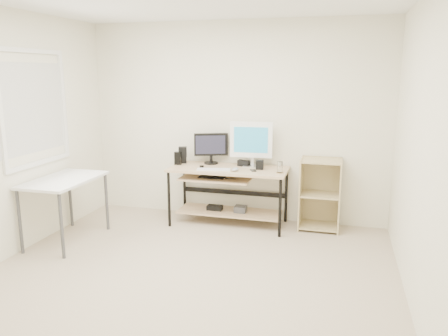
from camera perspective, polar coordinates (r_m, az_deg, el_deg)
name	(u,v)px	position (r m, az deg, el deg)	size (l,w,h in m)	color
room	(169,143)	(4.00, -7.17, 3.32)	(4.01, 4.01, 2.62)	#BBA990
desk	(227,184)	(5.62, 0.35, -2.08)	(1.50, 0.65, 0.75)	tan
side_table	(64,185)	(5.35, -20.14, -2.15)	(0.60, 1.00, 0.75)	white
shelf_unit	(320,193)	(5.63, 12.44, -3.27)	(0.50, 0.40, 0.90)	tan
black_monitor	(211,146)	(5.79, -1.71, 2.84)	(0.43, 0.21, 0.41)	black
white_imac	(251,141)	(5.59, 3.57, 3.55)	(0.55, 0.17, 0.58)	silver
keyboard	(214,169)	(5.45, -1.38, -0.18)	(0.42, 0.12, 0.01)	white
mouse	(235,169)	(5.38, 1.46, -0.18)	(0.08, 0.13, 0.04)	#A8A8AC
center_speaker	(244,163)	(5.67, 2.58, 0.62)	(0.15, 0.07, 0.08)	black
speaker_left	(183,155)	(5.89, -5.41, 1.76)	(0.14, 0.14, 0.22)	black
speaker_right	(260,165)	(5.50, 4.69, 0.42)	(0.10, 0.10, 0.11)	black
audio_controller	(178,158)	(5.78, -6.04, 1.27)	(0.09, 0.05, 0.17)	black
volume_puck	(202,166)	(5.61, -2.93, 0.21)	(0.06, 0.06, 0.02)	black
smartphone	(253,170)	(5.42, 3.83, -0.32)	(0.06, 0.11, 0.01)	black
coaster	(280,173)	(5.34, 7.29, -0.61)	(0.09, 0.09, 0.01)	#A07D48
drinking_glass	(280,167)	(5.32, 7.31, 0.12)	(0.07, 0.07, 0.13)	white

